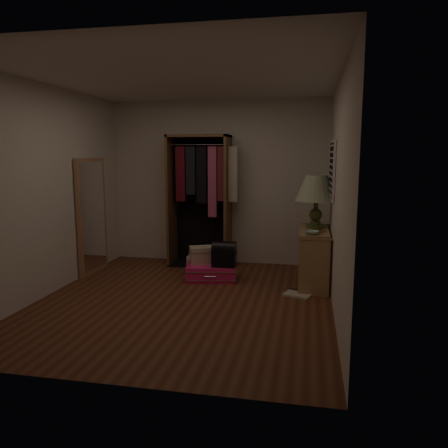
{
  "coord_description": "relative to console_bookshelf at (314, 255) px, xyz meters",
  "views": [
    {
      "loc": [
        1.44,
        -4.89,
        1.75
      ],
      "look_at": [
        0.3,
        0.95,
        0.8
      ],
      "focal_mm": 35.0,
      "sensor_mm": 36.0,
      "label": 1
    }
  ],
  "objects": [
    {
      "name": "open_wardrobe",
      "position": [
        -1.74,
        0.74,
        0.84
      ],
      "size": [
        1.09,
        0.5,
        2.05
      ],
      "color": "brown",
      "rests_on": "ground"
    },
    {
      "name": "floor_book",
      "position": [
        -0.18,
        -0.55,
        -0.38
      ],
      "size": [
        0.4,
        0.36,
        0.03
      ],
      "rotation": [
        0.0,
        0.0,
        -0.34
      ],
      "color": "beige",
      "rests_on": "ground"
    },
    {
      "name": "ground",
      "position": [
        -1.54,
        -1.03,
        -0.39
      ],
      "size": [
        4.0,
        4.0,
        0.0
      ],
      "primitive_type": "plane",
      "color": "#552A18",
      "rests_on": "ground"
    },
    {
      "name": "console_bookshelf",
      "position": [
        0.0,
        0.0,
        0.0
      ],
      "size": [
        0.42,
        1.12,
        0.75
      ],
      "color": "#A67B50",
      "rests_on": "ground"
    },
    {
      "name": "pink_suitcase",
      "position": [
        -1.42,
        -0.08,
        -0.29
      ],
      "size": [
        0.78,
        0.62,
        0.22
      ],
      "rotation": [
        0.0,
        0.0,
        0.18
      ],
      "color": "#E21B66",
      "rests_on": "ground"
    },
    {
      "name": "room_walls",
      "position": [
        -1.46,
        -0.99,
        1.11
      ],
      "size": [
        3.52,
        4.02,
        2.6
      ],
      "color": "beige",
      "rests_on": "ground"
    },
    {
      "name": "table_lamp",
      "position": [
        0.0,
        0.17,
        0.89
      ],
      "size": [
        0.75,
        0.75,
        0.72
      ],
      "rotation": [
        0.0,
        0.0,
        0.36
      ],
      "color": "#434D25",
      "rests_on": "console_bookshelf"
    },
    {
      "name": "floor_mirror",
      "position": [
        -3.24,
        -0.03,
        0.46
      ],
      "size": [
        0.06,
        0.8,
        1.7
      ],
      "color": "#AD7A54",
      "rests_on": "ground"
    },
    {
      "name": "train_case",
      "position": [
        -1.56,
        -0.02,
        -0.06
      ],
      "size": [
        0.42,
        0.36,
        0.26
      ],
      "rotation": [
        0.0,
        0.0,
        0.4
      ],
      "color": "#BAAA8E",
      "rests_on": "pink_suitcase"
    },
    {
      "name": "black_bag",
      "position": [
        -1.22,
        -0.15,
        0.0
      ],
      "size": [
        0.33,
        0.22,
        0.36
      ],
      "rotation": [
        0.0,
        0.0,
        0.02
      ],
      "color": "black",
      "rests_on": "pink_suitcase"
    },
    {
      "name": "white_jug",
      "position": [
        -1.9,
        0.52,
        -0.31
      ],
      "size": [
        0.15,
        0.15,
        0.21
      ],
      "rotation": [
        0.0,
        0.0,
        -0.33
      ],
      "color": "white",
      "rests_on": "ground"
    },
    {
      "name": "ceramic_bowl",
      "position": [
        -0.05,
        -0.38,
        0.38
      ],
      "size": [
        0.21,
        0.21,
        0.05
      ],
      "primitive_type": "imported",
      "rotation": [
        0.0,
        0.0,
        -0.07
      ],
      "color": "#A0C0A8",
      "rests_on": "console_bookshelf"
    },
    {
      "name": "brass_tray",
      "position": [
        0.0,
        -0.14,
        0.36
      ],
      "size": [
        0.36,
        0.36,
        0.02
      ],
      "rotation": [
        0.0,
        0.0,
        0.42
      ],
      "color": "#B38745",
      "rests_on": "console_bookshelf"
    }
  ]
}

